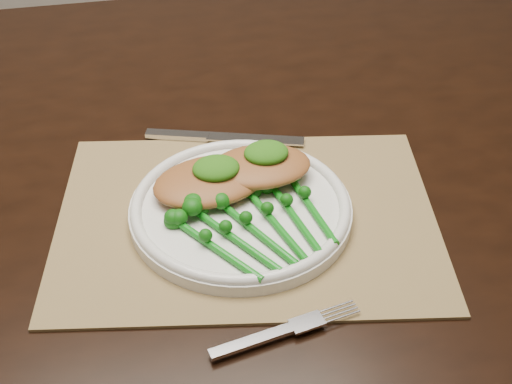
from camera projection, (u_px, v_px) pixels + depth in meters
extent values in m
cube|color=black|center=(174.00, 155.00, 0.91)|extent=(1.61, 0.91, 0.04)
cube|color=olive|center=(247.00, 218.00, 0.79)|extent=(0.46, 0.36, 0.00)
cylinder|color=white|center=(241.00, 211.00, 0.78)|extent=(0.24, 0.24, 0.01)
torus|color=white|center=(241.00, 205.00, 0.78)|extent=(0.24, 0.24, 0.01)
cube|color=silver|center=(177.00, 135.00, 0.90)|extent=(0.08, 0.04, 0.01)
cube|color=silver|center=(255.00, 139.00, 0.89)|extent=(0.12, 0.05, 0.00)
cube|color=silver|center=(253.00, 341.00, 0.65)|extent=(0.08, 0.03, 0.00)
ellipsoid|color=#9E5E2D|center=(210.00, 181.00, 0.79)|extent=(0.14, 0.11, 0.03)
ellipsoid|color=#9E5E2D|center=(260.00, 166.00, 0.80)|extent=(0.12, 0.08, 0.02)
ellipsoid|color=#1A4E0B|center=(216.00, 168.00, 0.78)|extent=(0.05, 0.04, 0.02)
ellipsoid|color=#1A4E0B|center=(266.00, 153.00, 0.80)|extent=(0.05, 0.04, 0.02)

